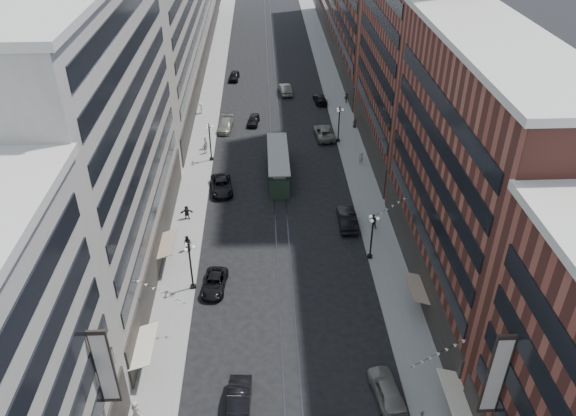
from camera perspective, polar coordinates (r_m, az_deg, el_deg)
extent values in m
plane|color=black|center=(83.72, -1.21, 6.58)|extent=(220.00, 220.00, 0.00)
cube|color=gray|center=(93.19, -8.25, 9.15)|extent=(4.00, 180.00, 0.15)
cube|color=gray|center=(93.61, 5.45, 9.46)|extent=(4.00, 180.00, 0.15)
cube|color=#2D2D33|center=(92.77, -1.83, 9.32)|extent=(0.12, 180.00, 0.02)
cube|color=#2D2D33|center=(92.79, -0.95, 9.34)|extent=(0.12, 180.00, 0.02)
cube|color=#A39C90|center=(55.43, -18.49, 6.43)|extent=(8.00, 36.00, 28.00)
cube|color=brown|center=(53.24, 18.33, 2.89)|extent=(8.00, 30.00, 24.00)
cube|color=brown|center=(75.17, 12.59, 19.80)|extent=(8.00, 26.00, 42.00)
cylinder|color=black|center=(57.15, -9.61, -7.84)|extent=(0.56, 0.56, 0.30)
cylinder|color=black|center=(55.60, -9.84, -5.93)|extent=(0.18, 0.18, 5.20)
sphere|color=black|center=(53.90, -10.11, -3.61)|extent=(0.24, 0.24, 0.24)
sphere|color=white|center=(54.08, -9.60, -3.94)|extent=(0.36, 0.36, 0.36)
sphere|color=white|center=(54.48, -10.27, -3.71)|extent=(0.36, 0.36, 0.36)
sphere|color=white|center=(53.86, -10.35, -4.21)|extent=(0.36, 0.36, 0.36)
cylinder|color=black|center=(79.46, -7.77, 4.97)|extent=(0.56, 0.56, 0.30)
cylinder|color=black|center=(78.36, -7.91, 6.56)|extent=(0.18, 0.18, 5.20)
sphere|color=black|center=(77.16, -8.07, 8.42)|extent=(0.24, 0.24, 0.24)
sphere|color=white|center=(77.29, -7.71, 8.16)|extent=(0.36, 0.36, 0.36)
sphere|color=white|center=(77.70, -8.19, 8.26)|extent=(0.36, 0.36, 0.36)
sphere|color=white|center=(77.00, -8.23, 8.02)|extent=(0.36, 0.36, 0.36)
cylinder|color=black|center=(60.75, 8.31, -4.87)|extent=(0.56, 0.56, 0.30)
cylinder|color=black|center=(59.29, 8.49, -3.00)|extent=(0.18, 0.18, 5.20)
sphere|color=black|center=(57.70, 8.72, -0.75)|extent=(0.24, 0.24, 0.24)
sphere|color=white|center=(58.01, 9.12, -1.06)|extent=(0.36, 0.36, 0.36)
sphere|color=white|center=(58.20, 8.40, -0.87)|extent=(0.36, 0.36, 0.36)
sphere|color=white|center=(57.57, 8.53, -1.30)|extent=(0.36, 0.36, 0.36)
cylinder|color=black|center=(84.28, 5.10, 6.87)|extent=(0.56, 0.56, 0.30)
cylinder|color=black|center=(83.24, 5.18, 8.38)|extent=(0.18, 0.18, 5.20)
sphere|color=black|center=(82.12, 5.28, 10.16)|extent=(0.24, 0.24, 0.24)
sphere|color=white|center=(82.33, 5.58, 9.90)|extent=(0.36, 0.36, 0.36)
sphere|color=white|center=(82.60, 5.07, 10.01)|extent=(0.36, 0.36, 0.36)
sphere|color=white|center=(81.89, 5.14, 9.79)|extent=(0.36, 0.36, 0.36)
cube|color=#223626|center=(74.60, -1.00, 4.20)|extent=(2.51, 12.05, 2.61)
cube|color=gray|center=(73.84, -1.02, 5.29)|extent=(1.61, 11.05, 0.60)
cube|color=gray|center=(73.65, -1.02, 5.57)|extent=(2.71, 12.25, 0.15)
cylinder|color=black|center=(71.17, -0.88, 1.77)|extent=(2.31, 0.70, 0.70)
cylinder|color=black|center=(79.03, -1.10, 5.17)|extent=(2.31, 0.70, 0.70)
imported|color=black|center=(56.63, -7.49, -7.58)|extent=(2.70, 4.99, 1.33)
imported|color=gray|center=(47.48, 10.01, -17.71)|extent=(2.72, 5.34, 1.74)
imported|color=black|center=(46.20, -5.04, -19.16)|extent=(2.05, 5.23, 1.70)
imported|color=#B9AC99|center=(46.94, -15.22, -19.18)|extent=(0.95, 0.75, 1.72)
imported|color=black|center=(61.56, -10.16, -3.58)|extent=(1.03, 0.79, 1.87)
imported|color=black|center=(71.91, -6.76, 2.28)|extent=(3.30, 5.90, 1.56)
imported|color=slate|center=(88.22, -6.39, 8.37)|extent=(2.63, 5.43, 1.52)
imported|color=black|center=(108.54, -5.50, 13.20)|extent=(2.14, 4.51, 1.49)
imported|color=black|center=(65.21, 6.01, -1.08)|extent=(1.93, 5.46, 1.79)
imported|color=slate|center=(85.37, 3.69, 7.68)|extent=(3.18, 6.13, 1.65)
imported|color=black|center=(97.92, 3.28, 11.03)|extent=(2.39, 4.93, 1.38)
imported|color=black|center=(89.74, -3.54, 8.91)|extent=(2.19, 4.33, 1.41)
imported|color=#636058|center=(101.50, -0.28, 11.99)|extent=(2.34, 5.36, 1.71)
imported|color=black|center=(66.85, -10.25, -0.43)|extent=(1.61, 0.65, 1.68)
imported|color=#BBAD9B|center=(81.01, -8.38, 6.06)|extent=(1.10, 0.78, 1.71)
imported|color=black|center=(65.00, 8.70, -1.37)|extent=(0.86, 0.59, 1.61)
imported|color=#A29786|center=(78.09, 7.41, 5.09)|extent=(0.65, 0.44, 1.77)
imported|color=black|center=(97.69, 5.96, 11.05)|extent=(1.20, 0.82, 1.71)
imported|color=#AA9F8D|center=(82.26, -8.37, 6.57)|extent=(0.79, 0.82, 1.90)
imported|color=black|center=(88.62, 6.81, 8.56)|extent=(0.82, 0.58, 1.52)
imported|color=beige|center=(94.15, -8.83, 9.98)|extent=(0.68, 1.19, 1.73)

